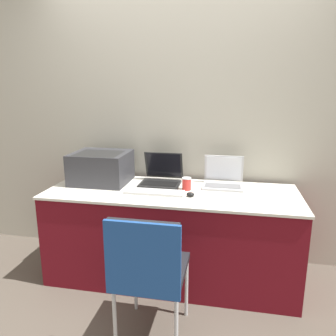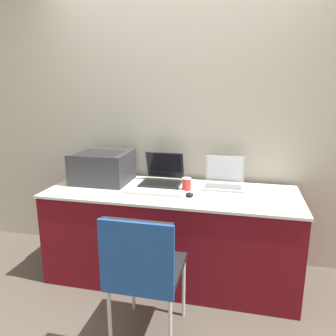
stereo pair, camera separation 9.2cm
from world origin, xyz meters
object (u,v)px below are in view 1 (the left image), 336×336
object	(u,v)px
printer	(101,166)
laptop_right	(223,180)
laptop_left	(161,177)
chair	(148,266)
mouse	(190,194)
external_keyboard	(154,192)
coffee_cup	(187,184)

from	to	relation	value
printer	laptop_right	bearing A→B (deg)	5.16
laptop_left	laptop_right	world-z (taller)	laptop_left
chair	laptop_left	bearing A→B (deg)	97.80
laptop_right	chair	size ratio (longest dim) A/B	0.37
laptop_left	mouse	xyz separation A→B (m)	(0.30, -0.32, -0.04)
printer	external_keyboard	world-z (taller)	printer
laptop_right	mouse	distance (m)	0.42
laptop_left	chair	world-z (taller)	laptop_left
external_keyboard	laptop_right	bearing A→B (deg)	30.58
laptop_left	coffee_cup	size ratio (longest dim) A/B	3.31
external_keyboard	mouse	size ratio (longest dim) A/B	7.71
laptop_left	external_keyboard	bearing A→B (deg)	-88.98
printer	chair	bearing A→B (deg)	-54.91
laptop_right	printer	bearing A→B (deg)	-174.84
printer	external_keyboard	xyz separation A→B (m)	(0.53, -0.22, -0.14)
laptop_left	mouse	world-z (taller)	laptop_left
external_keyboard	printer	bearing A→B (deg)	157.80
printer	chair	world-z (taller)	printer
printer	external_keyboard	size ratio (longest dim) A/B	1.01
laptop_right	coffee_cup	size ratio (longest dim) A/B	3.22
chair	external_keyboard	bearing A→B (deg)	100.44
printer	mouse	distance (m)	0.87
chair	mouse	bearing A→B (deg)	77.43
coffee_cup	mouse	size ratio (longest dim) A/B	1.69
laptop_left	chair	xyz separation A→B (m)	(0.14, -1.02, -0.26)
printer	mouse	world-z (taller)	printer
laptop_left	mouse	size ratio (longest dim) A/B	5.59
laptop_right	mouse	bearing A→B (deg)	-125.10
mouse	external_keyboard	bearing A→B (deg)	175.15
laptop_right	external_keyboard	bearing A→B (deg)	-149.42
printer	chair	size ratio (longest dim) A/B	0.53
printer	mouse	xyz separation A→B (m)	(0.83, -0.24, -0.13)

